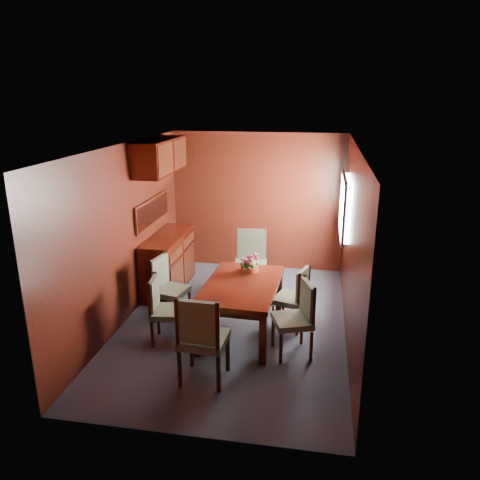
% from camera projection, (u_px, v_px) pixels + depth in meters
% --- Properties ---
extents(ground, '(4.50, 4.50, 0.00)m').
position_uv_depth(ground, '(234.00, 323.00, 6.44)').
color(ground, '#313644').
rests_on(ground, ground).
extents(room_shell, '(3.06, 4.52, 2.41)m').
position_uv_depth(room_shell, '(230.00, 202.00, 6.27)').
color(room_shell, black).
rests_on(room_shell, ground).
extents(sideboard, '(0.48, 1.40, 0.90)m').
position_uv_depth(sideboard, '(168.00, 262.00, 7.44)').
color(sideboard, black).
rests_on(sideboard, ground).
extents(dining_table, '(0.99, 1.52, 0.69)m').
position_uv_depth(dining_table, '(242.00, 291.00, 6.02)').
color(dining_table, black).
rests_on(dining_table, ground).
extents(chair_left_near, '(0.44, 0.46, 0.87)m').
position_uv_depth(chair_left_near, '(162.00, 306.00, 5.84)').
color(chair_left_near, black).
rests_on(chair_left_near, ground).
extents(chair_left_far, '(0.50, 0.51, 0.91)m').
position_uv_depth(chair_left_far, '(166.00, 285.00, 6.43)').
color(chair_left_far, black).
rests_on(chair_left_far, ground).
extents(chair_right_near, '(0.55, 0.56, 0.94)m').
position_uv_depth(chair_right_near, '(298.00, 314.00, 5.55)').
color(chair_right_near, black).
rests_on(chair_right_near, ground).
extents(chair_right_far, '(0.50, 0.51, 0.87)m').
position_uv_depth(chair_right_far, '(295.00, 295.00, 6.17)').
color(chair_right_far, black).
rests_on(chair_right_far, ground).
extents(chair_head, '(0.51, 0.49, 1.04)m').
position_uv_depth(chair_head, '(201.00, 335.00, 4.95)').
color(chair_head, black).
rests_on(chair_head, ground).
extents(chair_foot, '(0.53, 0.51, 1.03)m').
position_uv_depth(chair_foot, '(251.00, 258.00, 7.27)').
color(chair_foot, black).
rests_on(chair_foot, ground).
extents(flower_centerpiece, '(0.26, 0.26, 0.26)m').
position_uv_depth(flower_centerpiece, '(250.00, 263.00, 6.36)').
color(flower_centerpiece, '#BE593A').
rests_on(flower_centerpiece, dining_table).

